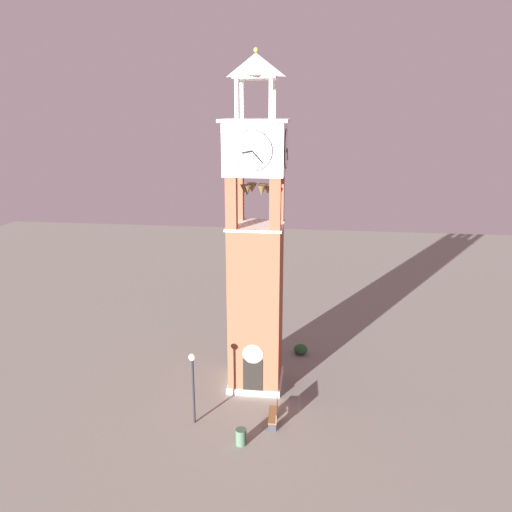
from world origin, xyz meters
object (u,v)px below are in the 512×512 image
clock_tower (256,258)px  lamp_post (193,375)px  trash_bin (241,437)px  park_bench (274,414)px

clock_tower → lamp_post: size_ratio=4.73×
trash_bin → clock_tower: bearing=89.9°
park_bench → trash_bin: 2.38m
clock_tower → park_bench: size_ratio=11.27×
lamp_post → trash_bin: bearing=-28.7°
park_bench → clock_tower: bearing=110.3°
park_bench → lamp_post: size_ratio=0.42×
clock_tower → lamp_post: bearing=-121.5°
park_bench → trash_bin: (-1.41, -1.91, -0.08)m
clock_tower → lamp_post: 7.02m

